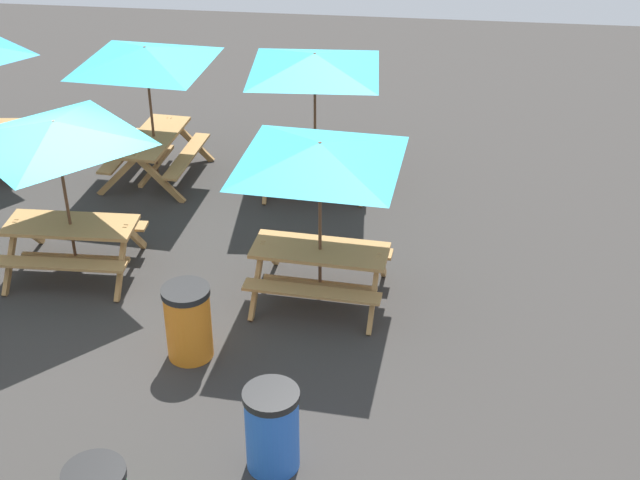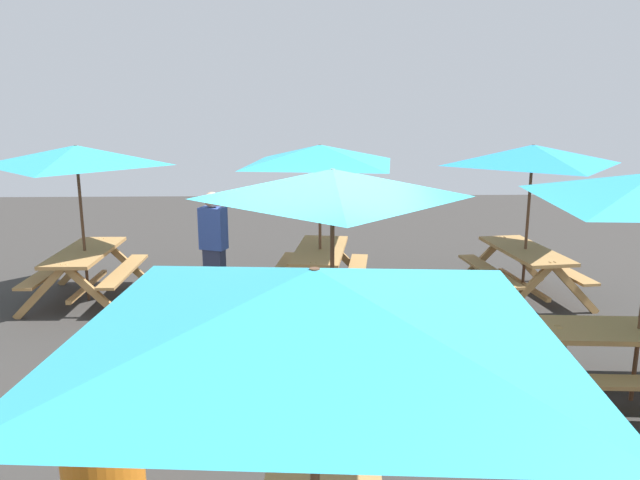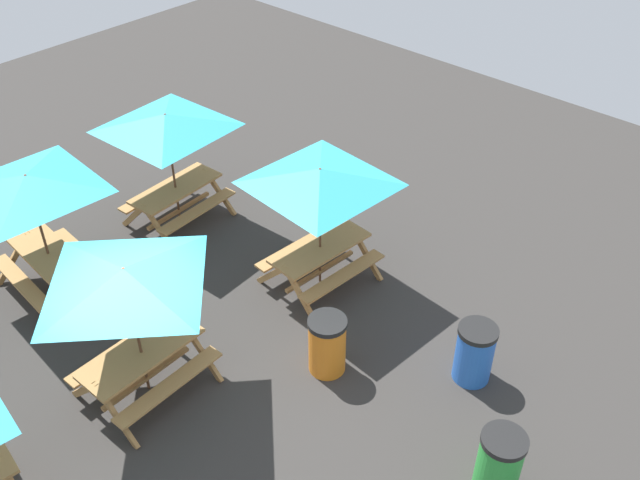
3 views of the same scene
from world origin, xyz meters
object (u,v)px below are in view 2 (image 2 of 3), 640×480
object	(u,v)px
picnic_table_4	(532,166)
trash_bin_orange	(103,465)
person_standing	(214,246)
picnic_table_6	(332,201)
picnic_table_3	(77,167)
picnic_table_1	(315,339)
picnic_table_0	(320,166)

from	to	relation	value
picnic_table_4	trash_bin_orange	size ratio (longest dim) A/B	2.38
picnic_table_4	person_standing	distance (m)	4.71
picnic_table_6	picnic_table_4	bearing A→B (deg)	-47.75
picnic_table_6	trash_bin_orange	distance (m)	3.07
picnic_table_3	trash_bin_orange	xyz separation A→B (m)	(-5.08, -1.81, -1.49)
picnic_table_1	picnic_table_6	xyz separation A→B (m)	(3.51, -0.25, 0.00)
picnic_table_1	picnic_table_6	size ratio (longest dim) A/B	1.21
picnic_table_1	trash_bin_orange	size ratio (longest dim) A/B	2.88
picnic_table_0	picnic_table_4	world-z (taller)	same
picnic_table_4	trash_bin_orange	distance (m)	7.02
picnic_table_3	person_standing	distance (m)	2.25
picnic_table_1	trash_bin_orange	world-z (taller)	picnic_table_1
picnic_table_6	picnic_table_0	bearing A→B (deg)	-1.07
picnic_table_1	picnic_table_6	bearing A→B (deg)	0.46
trash_bin_orange	person_standing	distance (m)	4.80
person_standing	picnic_table_1	bearing A→B (deg)	123.21
picnic_table_4	picnic_table_6	distance (m)	4.19
picnic_table_1	picnic_table_3	size ratio (longest dim) A/B	1.21
picnic_table_3	trash_bin_orange	size ratio (longest dim) A/B	2.38
picnic_table_3	picnic_table_4	world-z (taller)	same
picnic_table_3	trash_bin_orange	bearing A→B (deg)	-159.57
picnic_table_0	picnic_table_1	distance (m)	6.51
trash_bin_orange	picnic_table_3	bearing A→B (deg)	19.59
picnic_table_1	picnic_table_4	distance (m)	7.20
picnic_table_4	trash_bin_orange	world-z (taller)	picnic_table_4
picnic_table_1	picnic_table_4	world-z (taller)	same
picnic_table_1	person_standing	xyz separation A→B (m)	(6.21, 1.31, -1.10)
picnic_table_1	picnic_table_4	xyz separation A→B (m)	(6.42, -3.26, 0.00)
picnic_table_1	trash_bin_orange	xyz separation A→B (m)	(1.43, 1.44, -1.49)
picnic_table_0	trash_bin_orange	size ratio (longest dim) A/B	2.86
picnic_table_1	person_standing	distance (m)	6.45
picnic_table_0	picnic_table_6	xyz separation A→B (m)	(-3.00, -0.03, 0.00)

